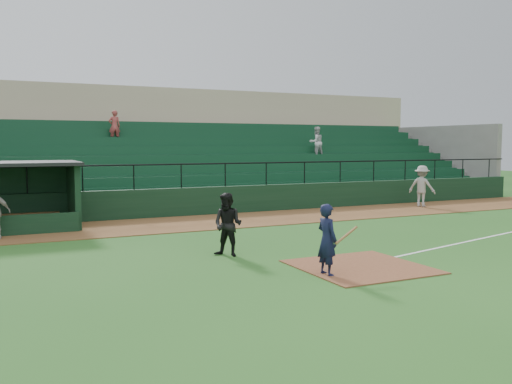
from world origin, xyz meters
name	(u,v)px	position (x,y,z in m)	size (l,w,h in m)	color
ground	(338,260)	(0.00, 0.00, 0.00)	(90.00, 90.00, 0.00)	#24561B
warning_track	(223,221)	(0.00, 8.00, 0.01)	(40.00, 4.00, 0.03)	brown
home_plate_dirt	(361,267)	(0.00, -1.00, 0.01)	(3.00, 3.00, 0.03)	brown
foul_line	(512,232)	(8.00, 1.20, 0.01)	(18.00, 0.09, 0.01)	white
stadium_structure	(163,158)	(0.00, 16.46, 2.30)	(38.00, 13.08, 6.40)	black
batter_at_plate	(327,240)	(-1.21, -1.35, 0.84)	(1.02, 0.69, 1.68)	black
umpire	(228,225)	(-2.43, 1.68, 0.86)	(0.84, 0.65, 1.73)	black
runner	(422,186)	(10.48, 8.38, 1.02)	(1.28, 0.74, 1.98)	#9C9692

